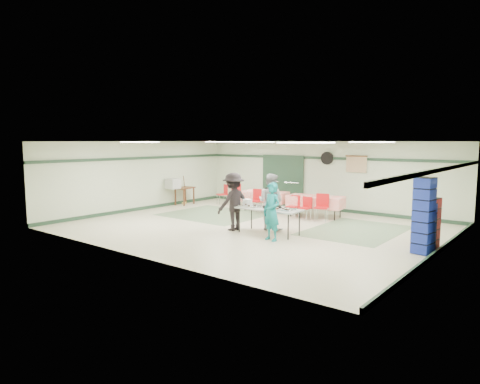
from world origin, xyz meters
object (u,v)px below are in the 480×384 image
Objects in this scene: volunteer_grey at (271,202)px; crate_stack_blue_a at (424,216)px; serving_table at (269,210)px; dining_table_b at (265,196)px; dining_table_a at (315,201)px; crate_stack_red at (430,223)px; volunteer_dark at (233,202)px; chair_c at (322,204)px; printer_table at (185,190)px; chair_loose_a at (235,192)px; chair_a at (306,206)px; chair_d at (257,198)px; crate_stack_blue_b at (426,227)px; broom at (185,190)px; office_printer at (173,184)px; volunteer_teal at (272,212)px; chair_loose_b at (224,192)px; chair_b at (294,204)px.

crate_stack_blue_a is at bearing 176.76° from volunteer_grey.
serving_table is at bearing -173.23° from crate_stack_blue_a.
dining_table_a is at bearing -8.89° from dining_table_b.
crate_stack_red reaches higher than dining_table_a.
volunteer_dark is 1.89× the size of chair_c.
volunteer_dark is 1.85× the size of printer_table.
chair_a is at bearing -37.37° from chair_loose_a.
chair_a is at bearing -103.77° from dining_table_a.
chair_d is 0.74× the size of crate_stack_blue_b.
volunteer_dark is 1.44× the size of broom.
serving_table is at bearing -169.64° from crate_stack_blue_b.
serving_table is 3.76× the size of office_printer.
volunteer_dark is 5.19m from chair_loose_a.
volunteer_teal is at bearing -102.37° from chair_c.
volunteer_grey reaches higher than crate_stack_red.
crate_stack_red is at bearing 90.00° from crate_stack_blue_a.
chair_c reaches higher than chair_loose_b.
crate_stack_blue_b is at bearing 33.98° from volunteer_teal.
printer_table is (-5.84, 2.04, -0.23)m from volunteer_grey.
chair_c is at bearing 149.51° from crate_stack_blue_a.
crate_stack_blue_b is at bearing -44.19° from chair_c.
serving_table is at bearing -112.18° from chair_c.
volunteer_teal reaches higher than crate_stack_blue_b.
dining_table_a is 0.79m from chair_b.
printer_table is (-1.77, -1.27, 0.08)m from chair_loose_a.
crate_stack_blue_a reaches higher than chair_d.
volunteer_dark is 1.46× the size of crate_stack_blue_b.
chair_c is at bearing -5.34° from chair_d.
serving_table is at bearing -32.69° from printer_table.
volunteer_grey reaches higher than chair_a.
chair_loose_a is at bearing 49.79° from office_printer.
chair_b reaches higher than dining_table_b.
chair_loose_a is at bearing 52.89° from chair_loose_b.
chair_c is at bearing -54.10° from dining_table_a.
volunteer_grey is 5.52m from chair_loose_b.
chair_b is at bearing 163.83° from chair_c.
dining_table_b is at bearing 23.01° from chair_loose_b.
chair_d is at bearing -6.44° from printer_table.
crate_stack_blue_a is (4.45, -2.86, 0.36)m from dining_table_a.
volunteer_dark reaches higher than dining_table_b.
dining_table_b is at bearing 161.21° from crate_stack_red.
chair_d is 6.95m from crate_stack_blue_b.
crate_stack_blue_a reaches higher than broom.
volunteer_grey is 2.17× the size of chair_b.
chair_a is 5.88m from office_printer.
chair_d is at bearing -51.79° from chair_loose_a.
crate_stack_blue_b is (0.00, 0.27, -0.33)m from crate_stack_blue_a.
volunteer_grey reaches higher than chair_loose_b.
dining_table_b is 7.25m from crate_stack_blue_a.
volunteer_grey is 0.98× the size of volunteer_dark.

